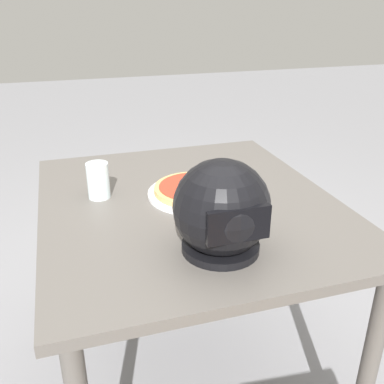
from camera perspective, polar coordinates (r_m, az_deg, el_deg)
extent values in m
plane|color=gray|center=(1.84, -0.34, -23.50)|extent=(14.00, 14.00, 0.00)
cube|color=#5B5651|center=(1.37, -0.42, -1.68)|extent=(0.90, 1.03, 0.03)
cylinder|color=#5B5651|center=(2.05, 6.45, -4.66)|extent=(0.05, 0.05, 0.74)
cylinder|color=#5B5651|center=(1.91, -15.90, -7.87)|extent=(0.05, 0.05, 0.74)
cylinder|color=#5B5651|center=(1.43, 21.93, -21.42)|extent=(0.05, 0.05, 0.74)
cylinder|color=white|center=(1.40, 0.41, -0.18)|extent=(0.30, 0.30, 0.01)
cylinder|color=tan|center=(1.40, 0.41, 0.38)|extent=(0.26, 0.26, 0.02)
cylinder|color=red|center=(1.39, 0.41, 0.78)|extent=(0.23, 0.23, 0.00)
sphere|color=#234C1E|center=(1.36, 1.82, 0.71)|extent=(0.03, 0.03, 0.03)
sphere|color=#234C1E|center=(1.35, 0.60, 0.59)|extent=(0.03, 0.03, 0.03)
sphere|color=#234C1E|center=(1.41, 4.18, 1.67)|extent=(0.04, 0.04, 0.04)
sphere|color=#234C1E|center=(1.40, 1.63, 1.59)|extent=(0.04, 0.04, 0.04)
cylinder|color=#E0D172|center=(1.47, 2.04, 2.45)|extent=(0.02, 0.02, 0.01)
cylinder|color=#E0D172|center=(1.35, -0.26, 0.45)|extent=(0.03, 0.03, 0.01)
cylinder|color=#E0D172|center=(1.38, 3.86, 1.03)|extent=(0.02, 0.02, 0.02)
sphere|color=black|center=(1.05, 3.90, -2.00)|extent=(0.24, 0.24, 0.24)
cylinder|color=black|center=(1.11, 3.74, -7.09)|extent=(0.20, 0.20, 0.02)
cube|color=black|center=(0.97, 6.12, -4.31)|extent=(0.15, 0.02, 0.08)
cylinder|color=silver|center=(1.40, -12.17, 1.48)|extent=(0.07, 0.07, 0.11)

